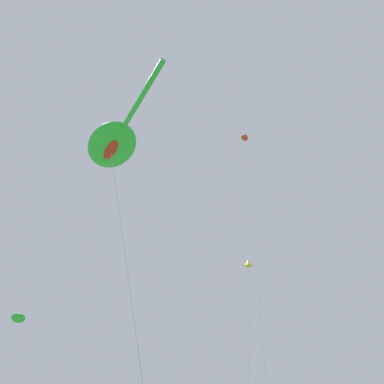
{
  "coord_description": "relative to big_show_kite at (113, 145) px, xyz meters",
  "views": [
    {
      "loc": [
        -10.08,
        1.13,
        1.43
      ],
      "look_at": [
        0.55,
        8.7,
        12.67
      ],
      "focal_mm": 29.41,
      "sensor_mm": 36.0,
      "label": 1
    }
  ],
  "objects": [
    {
      "name": "small_kite_tiny_distant",
      "position": [
        0.26,
        5.13,
        -10.66
      ],
      "size": [
        4.88,
        1.08,
        7.64
      ],
      "rotation": [
        0.0,
        0.0,
        -1.54
      ],
      "color": "green",
      "rests_on": "ground"
    },
    {
      "name": "small_kite_delta_white",
      "position": [
        12.91,
        -3.07,
        -4.44
      ],
      "size": [
        1.57,
        2.77,
        13.96
      ],
      "rotation": [
        0.0,
        0.0,
        -1.14
      ],
      "color": "yellow",
      "rests_on": "ground"
    },
    {
      "name": "big_show_kite",
      "position": [
        0.0,
        0.0,
        0.0
      ],
      "size": [
        5.64,
        9.57,
        18.47
      ],
      "rotation": [
        0.0,
        0.0,
        1.19
      ],
      "color": "green",
      "rests_on": "ground"
    },
    {
      "name": "small_kite_streamer_purple",
      "position": [
        10.16,
        -5.71,
        6.69
      ],
      "size": [
        3.55,
        3.49,
        25.38
      ],
      "rotation": [
        0.0,
        0.0,
        0.51
      ],
      "color": "red",
      "rests_on": "ground"
    }
  ]
}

